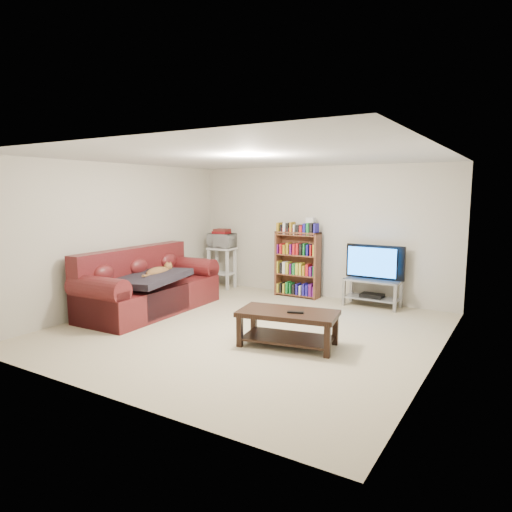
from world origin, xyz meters
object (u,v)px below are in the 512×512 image
Objects in this scene: coffee_table at (288,322)px; bookshelf at (297,263)px; tv_stand at (372,288)px; sofa at (147,289)px.

coffee_table is 1.09× the size of bookshelf.
bookshelf is at bearing -179.75° from tv_stand.
bookshelf is at bearing 50.97° from sofa.
coffee_table is at bearing -66.41° from bookshelf.
sofa is 3.77m from tv_stand.
coffee_table is 2.54m from tv_stand.
tv_stand is (3.08, 2.18, -0.03)m from sofa.
bookshelf is (-1.42, 0.02, 0.31)m from tv_stand.
sofa is 2.59× the size of tv_stand.
bookshelf is at bearing 103.09° from coffee_table.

